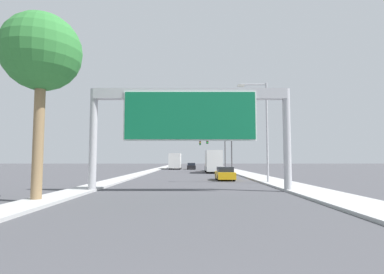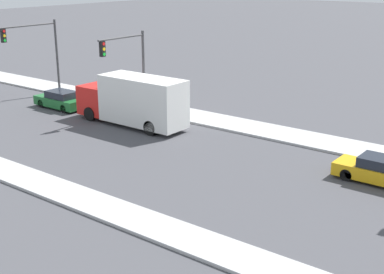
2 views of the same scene
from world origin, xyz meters
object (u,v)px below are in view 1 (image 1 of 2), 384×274
object	(u,v)px
sign_gantry	(191,113)
traffic_light_mid_block	(218,148)
car_mid_left	(226,174)
car_near_center	(212,167)
traffic_light_near_intersection	(224,147)
palm_tree_foreground	(43,54)
truck_box_secondary	(214,162)
car_mid_center	(193,166)
truck_box_primary	(177,161)
street_lamp_right	(265,124)

from	to	relation	value
sign_gantry	traffic_light_mid_block	size ratio (longest dim) A/B	2.10
car_mid_left	car_near_center	distance (m)	24.93
traffic_light_near_intersection	palm_tree_foreground	bearing A→B (deg)	-110.39
truck_box_secondary	traffic_light_mid_block	world-z (taller)	traffic_light_mid_block
traffic_light_mid_block	sign_gantry	bearing A→B (deg)	-97.07
car_mid_center	truck_box_primary	size ratio (longest dim) A/B	0.54
palm_tree_foreground	car_mid_center	bearing A→B (deg)	81.19
car_mid_left	traffic_light_near_intersection	bearing A→B (deg)	84.56
car_mid_center	truck_box_secondary	size ratio (longest dim) A/B	0.51
car_near_center	palm_tree_foreground	xyz separation A→B (m)	(-11.12, -40.68, 6.86)
car_near_center	truck_box_primary	distance (m)	11.83
sign_gantry	truck_box_primary	size ratio (longest dim) A/B	1.62
sign_gantry	car_mid_center	world-z (taller)	sign_gantry
traffic_light_near_intersection	car_mid_center	bearing A→B (deg)	110.31
street_lamp_right	truck_box_secondary	bearing A→B (deg)	98.13
car_mid_left	traffic_light_near_intersection	distance (m)	19.45
truck_box_primary	truck_box_secondary	world-z (taller)	truck_box_secondary
palm_tree_foreground	street_lamp_right	distance (m)	18.42
car_near_center	palm_tree_foreground	world-z (taller)	palm_tree_foreground
car_mid_left	street_lamp_right	distance (m)	6.96
car_mid_left	traffic_light_mid_block	size ratio (longest dim) A/B	0.67
traffic_light_mid_block	car_mid_center	bearing A→B (deg)	138.77
traffic_light_mid_block	traffic_light_near_intersection	bearing A→B (deg)	-88.08
truck_box_primary	traffic_light_mid_block	size ratio (longest dim) A/B	1.30
car_near_center	street_lamp_right	world-z (taller)	street_lamp_right
truck_box_secondary	street_lamp_right	xyz separation A→B (m)	(3.03, -21.21, 3.54)
truck_box_secondary	street_lamp_right	distance (m)	21.72
traffic_light_mid_block	street_lamp_right	size ratio (longest dim) A/B	0.71
sign_gantry	traffic_light_near_intersection	xyz separation A→B (m)	(5.32, 30.14, -1.02)
car_mid_center	street_lamp_right	bearing A→B (deg)	-80.14
traffic_light_near_intersection	traffic_light_mid_block	world-z (taller)	traffic_light_mid_block
sign_gantry	palm_tree_foreground	size ratio (longest dim) A/B	1.39
street_lamp_right	palm_tree_foreground	bearing A→B (deg)	-140.71
truck_box_secondary	palm_tree_foreground	size ratio (longest dim) A/B	0.90
car_mid_center	street_lamp_right	world-z (taller)	street_lamp_right
truck_box_secondary	traffic_light_near_intersection	size ratio (longest dim) A/B	1.42
sign_gantry	traffic_light_mid_block	xyz separation A→B (m)	(4.98, 40.14, -0.79)
car_mid_center	truck_box_secondary	xyz separation A→B (m)	(3.50, -16.38, 1.12)
car_mid_left	palm_tree_foreground	world-z (taller)	palm_tree_foreground
car_mid_center	palm_tree_foreground	bearing A→B (deg)	-98.81
traffic_light_near_intersection	street_lamp_right	distance (m)	23.29
sign_gantry	street_lamp_right	world-z (taller)	street_lamp_right
truck_box_primary	street_lamp_right	world-z (taller)	street_lamp_right
truck_box_primary	palm_tree_foreground	distance (m)	50.66
sign_gantry	truck_box_primary	bearing A→B (deg)	94.40
car_near_center	truck_box_secondary	world-z (taller)	truck_box_secondary
traffic_light_near_intersection	truck_box_primary	bearing A→B (deg)	119.87
sign_gantry	truck_box_primary	world-z (taller)	sign_gantry
car_mid_left	car_near_center	xyz separation A→B (m)	(-0.00, 24.93, 0.01)
traffic_light_near_intersection	traffic_light_mid_block	xyz separation A→B (m)	(-0.34, 10.00, 0.23)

